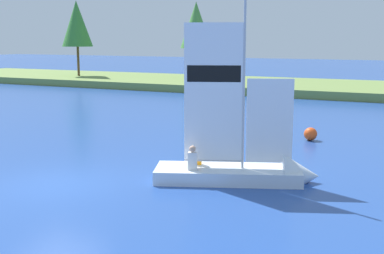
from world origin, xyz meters
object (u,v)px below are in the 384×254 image
(shoreline_tree_midleft, at_px, (196,25))
(channel_buoy, at_px, (310,134))
(shoreline_tree_left, at_px, (77,24))
(sailboat, at_px, (255,169))

(shoreline_tree_midleft, height_order, channel_buoy, shoreline_tree_midleft)
(shoreline_tree_left, distance_m, sailboat, 39.36)
(shoreline_tree_left, xyz_separation_m, sailboat, (28.03, -27.08, -5.55))
(shoreline_tree_midleft, relative_size, channel_buoy, 12.54)
(shoreline_tree_midleft, bearing_deg, shoreline_tree_left, -169.49)
(shoreline_tree_left, relative_size, channel_buoy, 13.14)
(shoreline_tree_midleft, xyz_separation_m, channel_buoy, (15.88, -22.19, -5.39))
(shoreline_tree_left, xyz_separation_m, channel_buoy, (28.21, -19.90, -5.65))
(sailboat, distance_m, channel_buoy, 7.18)
(shoreline_tree_left, height_order, sailboat, shoreline_tree_left)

